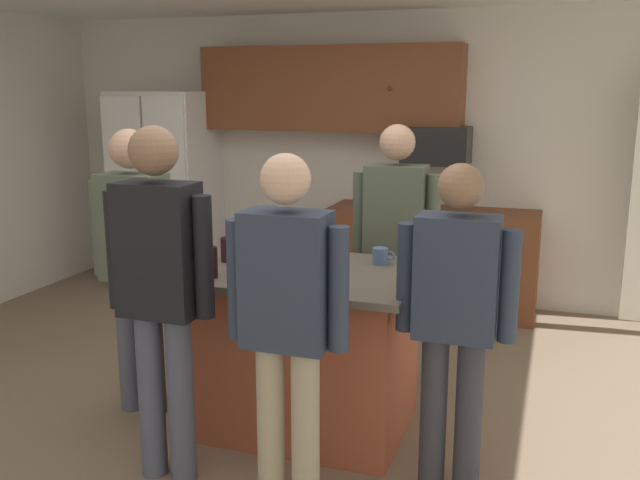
{
  "coord_description": "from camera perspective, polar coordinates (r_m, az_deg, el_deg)",
  "views": [
    {
      "loc": [
        1.62,
        -3.52,
        1.95
      ],
      "look_at": [
        0.29,
        0.33,
        1.05
      ],
      "focal_mm": 39.28,
      "sensor_mm": 36.0,
      "label": 1
    }
  ],
  "objects": [
    {
      "name": "floor",
      "position": [
        4.33,
        -5.23,
        -14.32
      ],
      "size": [
        7.04,
        7.04,
        0.0
      ],
      "primitive_type": "plane",
      "color": "#7F6B56",
      "rests_on": "ground"
    },
    {
      "name": "back_wall",
      "position": [
        6.55,
        4.66,
        6.72
      ],
      "size": [
        6.4,
        0.1,
        2.6
      ],
      "primitive_type": "cube",
      "color": "silver",
      "rests_on": "ground"
    },
    {
      "name": "cabinet_run_upper",
      "position": [
        6.44,
        0.78,
        12.23
      ],
      "size": [
        2.4,
        0.38,
        0.75
      ],
      "color": "brown"
    },
    {
      "name": "cabinet_run_lower",
      "position": [
        6.27,
        9.11,
        -1.55
      ],
      "size": [
        1.8,
        0.63,
        0.9
      ],
      "color": "brown",
      "rests_on": "ground"
    },
    {
      "name": "refrigerator",
      "position": [
        6.99,
        -12.4,
        3.94
      ],
      "size": [
        0.88,
        0.76,
        1.9
      ],
      "color": "white",
      "rests_on": "ground"
    },
    {
      "name": "microwave_over_range",
      "position": [
        6.12,
        9.47,
        7.61
      ],
      "size": [
        0.56,
        0.4,
        0.32
      ],
      "primitive_type": "cube",
      "color": "black"
    },
    {
      "name": "kitchen_island",
      "position": [
        4.06,
        -1.39,
        -8.77
      ],
      "size": [
        1.32,
        0.96,
        0.94
      ],
      "color": "#9E4C33",
      "rests_on": "ground"
    },
    {
      "name": "person_guest_by_door",
      "position": [
        4.53,
        6.14,
        0.22
      ],
      "size": [
        0.57,
        0.23,
        1.72
      ],
      "rotation": [
        0.0,
        0.0,
        -1.99
      ],
      "color": "#383842",
      "rests_on": "ground"
    },
    {
      "name": "person_guest_left",
      "position": [
        4.23,
        -14.83,
        -1.03
      ],
      "size": [
        0.57,
        0.23,
        1.71
      ],
      "rotation": [
        0.0,
        0.0,
        0.14
      ],
      "color": "#4C5166",
      "rests_on": "ground"
    },
    {
      "name": "person_guest_right",
      "position": [
        3.11,
        -2.71,
        -5.98
      ],
      "size": [
        0.57,
        0.22,
        1.67
      ],
      "rotation": [
        0.0,
        0.0,
        1.84
      ],
      "color": "tan",
      "rests_on": "ground"
    },
    {
      "name": "person_elder_center",
      "position": [
        3.45,
        -12.89,
        -3.27
      ],
      "size": [
        0.57,
        0.23,
        1.77
      ],
      "rotation": [
        0.0,
        0.0,
        1.02
      ],
      "color": "#4C5166",
      "rests_on": "ground"
    },
    {
      "name": "person_host_foreground",
      "position": [
        3.37,
        10.97,
        -5.5
      ],
      "size": [
        0.57,
        0.22,
        1.61
      ],
      "rotation": [
        0.0,
        0.0,
        2.76
      ],
      "color": "#383842",
      "rests_on": "ground"
    },
    {
      "name": "glass_dark_ale",
      "position": [
        3.83,
        -6.48,
        -1.74
      ],
      "size": [
        0.07,
        0.07,
        0.14
      ],
      "color": "black",
      "rests_on": "kitchen_island"
    },
    {
      "name": "glass_stout_tall",
      "position": [
        3.77,
        -8.81,
        -1.81
      ],
      "size": [
        0.06,
        0.06,
        0.17
      ],
      "color": "black",
      "rests_on": "kitchen_island"
    },
    {
      "name": "glass_pilsner",
      "position": [
        3.65,
        -1.59,
        -2.5
      ],
      "size": [
        0.06,
        0.06,
        0.13
      ],
      "color": "black",
      "rests_on": "kitchen_island"
    },
    {
      "name": "glass_short_whisky",
      "position": [
        4.11,
        -7.59,
        -0.77
      ],
      "size": [
        0.07,
        0.07,
        0.14
      ],
      "color": "black",
      "rests_on": "kitchen_island"
    },
    {
      "name": "mug_ceramic_white",
      "position": [
        4.03,
        4.96,
        -1.31
      ],
      "size": [
        0.13,
        0.09,
        0.1
      ],
      "color": "#4C6B99",
      "rests_on": "kitchen_island"
    },
    {
      "name": "serving_tray",
      "position": [
        4.01,
        -2.08,
        -1.73
      ],
      "size": [
        0.44,
        0.3,
        0.04
      ],
      "color": "#B7B7BC",
      "rests_on": "kitchen_island"
    }
  ]
}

